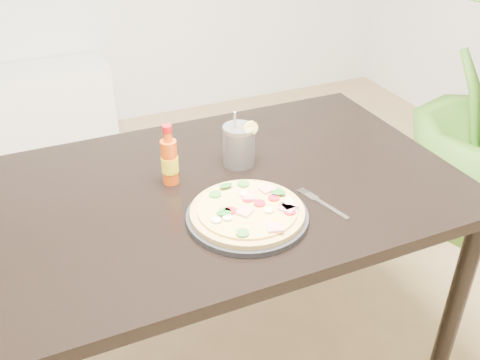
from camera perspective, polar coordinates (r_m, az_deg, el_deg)
name	(u,v)px	position (r m, az deg, el deg)	size (l,w,h in m)	color
dining_table	(224,206)	(1.64, -1.70, -2.82)	(1.40, 0.90, 0.75)	black
plate	(247,216)	(1.44, 0.78, -3.91)	(0.33, 0.33, 0.02)	black
pizza	(248,210)	(1.43, 0.88, -3.27)	(0.31, 0.31, 0.03)	tan
hot_sauce_bottle	(170,161)	(1.57, -7.52, 2.06)	(0.06, 0.06, 0.19)	#D2470C
cola_cup	(239,146)	(1.66, -0.12, 3.63)	(0.10, 0.10, 0.19)	black
fork	(321,203)	(1.52, 8.67, -2.40)	(0.06, 0.19, 0.00)	silver
plant_pot	(475,202)	(2.89, 23.75, -2.12)	(0.28, 0.28, 0.22)	brown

